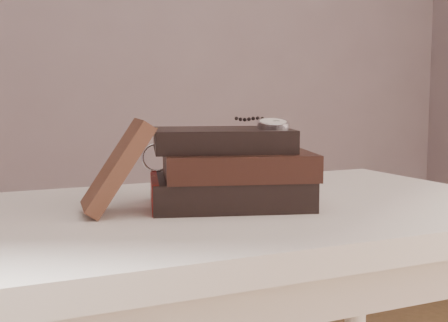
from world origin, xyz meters
name	(u,v)px	position (x,y,z in m)	size (l,w,h in m)	color
table	(232,259)	(0.00, 0.35, 0.66)	(1.00, 0.60, 0.75)	silver
book_stack	(230,170)	(-0.01, 0.35, 0.81)	(0.30, 0.25, 0.13)	black
journal	(117,167)	(-0.19, 0.36, 0.82)	(0.02, 0.10, 0.16)	#3E2218
pocket_watch	(272,123)	(0.05, 0.32, 0.89)	(0.07, 0.16, 0.02)	silver
eyeglasses	(172,157)	(-0.07, 0.46, 0.82)	(0.14, 0.15, 0.05)	silver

